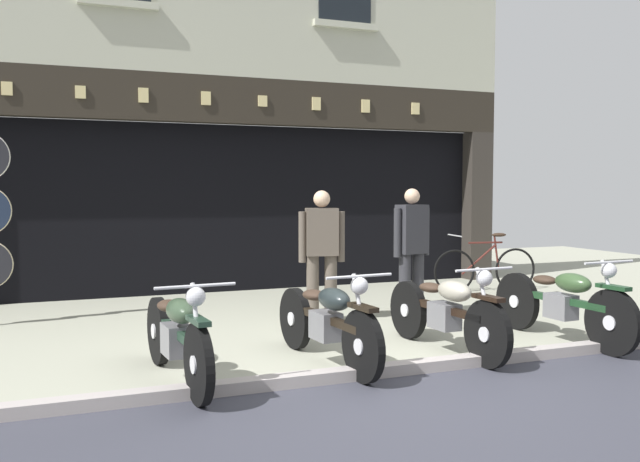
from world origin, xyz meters
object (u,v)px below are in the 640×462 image
Objects in this scene: motorcycle_center at (446,311)px; leaning_bicycle at (486,268)px; motorcycle_center_left at (327,320)px; motorcycle_left at (177,334)px; salesman_left at (322,250)px; motorcycle_center_right at (562,302)px; shopkeeper_center at (412,246)px; advert_board_near at (351,180)px.

leaning_bicycle reaches higher than motorcycle_center.
motorcycle_center_left is at bearing -2.92° from motorcycle_center.
salesman_left reaches higher than motorcycle_left.
motorcycle_center_right reaches higher than motorcycle_center.
motorcycle_left is 3.81m from shopkeeper_center.
motorcycle_center_right is at bearing 176.12° from motorcycle_left.
motorcycle_left is 1.38m from motorcycle_center_left.
shopkeeper_center is (-0.76, 1.86, 0.46)m from motorcycle_center_right.
motorcycle_left is 1.22× the size of salesman_left.
motorcycle_center_left is at bearing 82.80° from salesman_left.
motorcycle_center_right is at bearing 174.95° from motorcycle_center.
leaning_bicycle is at bearing -144.11° from salesman_left.
salesman_left is at bearing -115.32° from motorcycle_center_left.
advert_board_near is (1.13, 4.79, 1.35)m from motorcycle_center.
motorcycle_center_right is 3.57m from leaning_bicycle.
advert_board_near is (2.40, 4.79, 1.35)m from motorcycle_center_left.
advert_board_near reaches higher than motorcycle_center_right.
motorcycle_left is at bearing -0.99° from motorcycle_center.
motorcycle_center_left is 1.00× the size of motorcycle_center.
advert_board_near is 2.65m from leaning_bicycle.
motorcycle_center_left is at bearing -116.60° from advert_board_near.
motorcycle_center_right is 1.26× the size of salesman_left.
leaning_bicycle is (4.03, 3.24, -0.05)m from motorcycle_center_left.
salesman_left is (-0.58, 1.85, 0.46)m from motorcycle_center.
leaning_bicycle is (3.34, 1.39, -0.51)m from salesman_left.
motorcycle_center_right is at bearing 149.26° from salesman_left.
advert_board_near is at bearing -132.14° from motorcycle_left.
shopkeeper_center is (1.89, 1.81, 0.47)m from motorcycle_center_left.
motorcycle_center_left is 2.66m from shopkeeper_center.
advert_board_near is at bearing 55.61° from leaning_bicycle.
motorcycle_left reaches higher than motorcycle_center_left.
leaning_bicycle is at bearing -146.08° from motorcycle_center_left.
motorcycle_left is at bearing -127.76° from advert_board_near.
motorcycle_center_right is 2.06m from shopkeeper_center.
leaning_bicycle is at bearing -157.67° from shopkeeper_center.
shopkeeper_center is at bearing -112.04° from motorcycle_center.
advert_board_near is (1.71, 2.94, 0.89)m from salesman_left.
motorcycle_center is 1.21× the size of shopkeeper_center.
leaning_bicycle is at bearing -152.78° from motorcycle_left.
shopkeeper_center is 1.80× the size of advert_board_near.
salesman_left is at bearing -141.29° from motorcycle_left.
motorcycle_left is 6.32m from advert_board_near.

